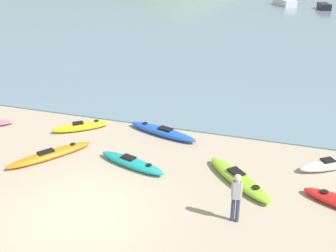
{
  "coord_description": "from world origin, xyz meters",
  "views": [
    {
      "loc": [
        5.84,
        -8.87,
        7.5
      ],
      "look_at": [
        0.87,
        6.24,
        0.5
      ],
      "focal_mm": 42.0,
      "sensor_mm": 36.0,
      "label": 1
    }
  ],
  "objects_px": {
    "kayak_on_sand_7": "(51,154)",
    "person_near_foreground": "(236,195)",
    "kayak_on_sand_2": "(162,131)",
    "kayak_on_sand_0": "(81,126)",
    "kayak_on_sand_4": "(239,179)",
    "moored_boat_2": "(324,6)",
    "kayak_on_sand_1": "(132,163)",
    "kayak_on_sand_3": "(330,164)",
    "moored_boat_1": "(285,2)"
  },
  "relations": [
    {
      "from": "kayak_on_sand_7",
      "to": "person_near_foreground",
      "type": "height_order",
      "value": "person_near_foreground"
    },
    {
      "from": "kayak_on_sand_2",
      "to": "kayak_on_sand_0",
      "type": "bearing_deg",
      "value": -169.98
    },
    {
      "from": "kayak_on_sand_4",
      "to": "moored_boat_2",
      "type": "height_order",
      "value": "moored_boat_2"
    },
    {
      "from": "kayak_on_sand_2",
      "to": "moored_boat_2",
      "type": "relative_size",
      "value": 0.95
    },
    {
      "from": "kayak_on_sand_4",
      "to": "person_near_foreground",
      "type": "relative_size",
      "value": 1.8
    },
    {
      "from": "kayak_on_sand_7",
      "to": "kayak_on_sand_4",
      "type": "bearing_deg",
      "value": 3.68
    },
    {
      "from": "kayak_on_sand_4",
      "to": "kayak_on_sand_1",
      "type": "bearing_deg",
      "value": -178.56
    },
    {
      "from": "kayak_on_sand_0",
      "to": "kayak_on_sand_1",
      "type": "bearing_deg",
      "value": -34.17
    },
    {
      "from": "kayak_on_sand_0",
      "to": "kayak_on_sand_7",
      "type": "xyz_separation_m",
      "value": [
        0.21,
        -2.79,
        -0.02
      ]
    },
    {
      "from": "kayak_on_sand_7",
      "to": "moored_boat_2",
      "type": "height_order",
      "value": "moored_boat_2"
    },
    {
      "from": "kayak_on_sand_1",
      "to": "person_near_foreground",
      "type": "distance_m",
      "value": 4.84
    },
    {
      "from": "kayak_on_sand_3",
      "to": "kayak_on_sand_1",
      "type": "bearing_deg",
      "value": -162.83
    },
    {
      "from": "kayak_on_sand_1",
      "to": "moored_boat_1",
      "type": "relative_size",
      "value": 0.57
    },
    {
      "from": "person_near_foreground",
      "to": "moored_boat_1",
      "type": "bearing_deg",
      "value": 91.56
    },
    {
      "from": "person_near_foreground",
      "to": "kayak_on_sand_3",
      "type": "bearing_deg",
      "value": 56.07
    },
    {
      "from": "kayak_on_sand_0",
      "to": "moored_boat_2",
      "type": "xyz_separation_m",
      "value": [
        12.01,
        48.64,
        0.31
      ]
    },
    {
      "from": "kayak_on_sand_1",
      "to": "moored_boat_2",
      "type": "height_order",
      "value": "moored_boat_2"
    },
    {
      "from": "kayak_on_sand_2",
      "to": "kayak_on_sand_7",
      "type": "relative_size",
      "value": 1.1
    },
    {
      "from": "person_near_foreground",
      "to": "kayak_on_sand_4",
      "type": "bearing_deg",
      "value": 95.62
    },
    {
      "from": "kayak_on_sand_0",
      "to": "moored_boat_1",
      "type": "distance_m",
      "value": 52.17
    },
    {
      "from": "kayak_on_sand_4",
      "to": "person_near_foreground",
      "type": "height_order",
      "value": "person_near_foreground"
    },
    {
      "from": "kayak_on_sand_7",
      "to": "kayak_on_sand_3",
      "type": "bearing_deg",
      "value": 13.84
    },
    {
      "from": "kayak_on_sand_2",
      "to": "kayak_on_sand_7",
      "type": "bearing_deg",
      "value": -135.65
    },
    {
      "from": "kayak_on_sand_3",
      "to": "moored_boat_2",
      "type": "height_order",
      "value": "moored_boat_2"
    },
    {
      "from": "kayak_on_sand_3",
      "to": "moored_boat_1",
      "type": "relative_size",
      "value": 0.47
    },
    {
      "from": "kayak_on_sand_0",
      "to": "kayak_on_sand_4",
      "type": "xyz_separation_m",
      "value": [
        7.64,
        -2.31,
        -0.0
      ]
    },
    {
      "from": "kayak_on_sand_4",
      "to": "moored_boat_1",
      "type": "xyz_separation_m",
      "value": [
        -1.32,
        54.1,
        0.35
      ]
    },
    {
      "from": "kayak_on_sand_4",
      "to": "kayak_on_sand_3",
      "type": "bearing_deg",
      "value": 34.15
    },
    {
      "from": "kayak_on_sand_0",
      "to": "person_near_foreground",
      "type": "distance_m",
      "value": 9.09
    },
    {
      "from": "kayak_on_sand_1",
      "to": "kayak_on_sand_7",
      "type": "height_order",
      "value": "kayak_on_sand_1"
    },
    {
      "from": "kayak_on_sand_2",
      "to": "kayak_on_sand_4",
      "type": "xyz_separation_m",
      "value": [
        3.9,
        -2.97,
        0.01
      ]
    },
    {
      "from": "kayak_on_sand_1",
      "to": "kayak_on_sand_2",
      "type": "xyz_separation_m",
      "value": [
        0.18,
        3.08,
        0.0
      ]
    },
    {
      "from": "person_near_foreground",
      "to": "moored_boat_1",
      "type": "distance_m",
      "value": 56.33
    },
    {
      "from": "kayak_on_sand_0",
      "to": "kayak_on_sand_7",
      "type": "height_order",
      "value": "kayak_on_sand_0"
    },
    {
      "from": "kayak_on_sand_4",
      "to": "moored_boat_1",
      "type": "relative_size",
      "value": 0.54
    },
    {
      "from": "person_near_foreground",
      "to": "moored_boat_2",
      "type": "relative_size",
      "value": 0.43
    },
    {
      "from": "moored_boat_1",
      "to": "person_near_foreground",
      "type": "bearing_deg",
      "value": -88.44
    },
    {
      "from": "kayak_on_sand_1",
      "to": "kayak_on_sand_0",
      "type": "bearing_deg",
      "value": 145.83
    },
    {
      "from": "kayak_on_sand_7",
      "to": "kayak_on_sand_2",
      "type": "bearing_deg",
      "value": 44.35
    },
    {
      "from": "kayak_on_sand_2",
      "to": "kayak_on_sand_3",
      "type": "relative_size",
      "value": 1.41
    },
    {
      "from": "kayak_on_sand_1",
      "to": "kayak_on_sand_3",
      "type": "height_order",
      "value": "kayak_on_sand_3"
    },
    {
      "from": "moored_boat_1",
      "to": "kayak_on_sand_4",
      "type": "bearing_deg",
      "value": -88.61
    },
    {
      "from": "kayak_on_sand_0",
      "to": "kayak_on_sand_7",
      "type": "relative_size",
      "value": 0.74
    },
    {
      "from": "kayak_on_sand_4",
      "to": "moored_boat_2",
      "type": "xyz_separation_m",
      "value": [
        4.38,
        50.96,
        0.31
      ]
    },
    {
      "from": "kayak_on_sand_2",
      "to": "moored_boat_2",
      "type": "bearing_deg",
      "value": 80.21
    },
    {
      "from": "moored_boat_2",
      "to": "kayak_on_sand_1",
      "type": "bearing_deg",
      "value": -99.4
    },
    {
      "from": "kayak_on_sand_7",
      "to": "person_near_foreground",
      "type": "xyz_separation_m",
      "value": [
        7.65,
        -1.73,
        0.78
      ]
    },
    {
      "from": "person_near_foreground",
      "to": "kayak_on_sand_0",
      "type": "bearing_deg",
      "value": 150.06
    },
    {
      "from": "kayak_on_sand_2",
      "to": "moored_boat_1",
      "type": "distance_m",
      "value": 51.19
    },
    {
      "from": "kayak_on_sand_2",
      "to": "kayak_on_sand_3",
      "type": "height_order",
      "value": "kayak_on_sand_3"
    }
  ]
}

